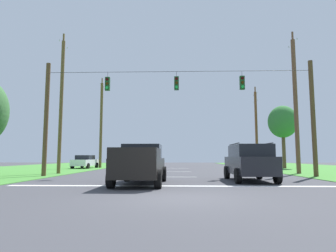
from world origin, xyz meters
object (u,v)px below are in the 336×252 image
at_px(suv_black, 249,162).
at_px(utility_pole_far_left, 101,124).
at_px(utility_pole_mid_left, 61,104).
at_px(utility_pole_far_right, 256,127).
at_px(distant_car_crossing_white, 85,162).
at_px(utility_pole_mid_right, 296,103).
at_px(tree_roadside_far_right, 283,122).
at_px(overhead_signal_span, 177,113).
at_px(pickup_truck, 141,164).

height_order(suv_black, utility_pole_far_left, utility_pole_far_left).
bearing_deg(utility_pole_mid_left, utility_pole_far_right, 33.10).
distance_m(distant_car_crossing_white, utility_pole_mid_right, 23.24).
bearing_deg(tree_roadside_far_right, utility_pole_far_right, 160.03).
bearing_deg(overhead_signal_span, suv_black, -41.46).
relative_size(overhead_signal_span, utility_pole_mid_left, 1.63).
bearing_deg(utility_pole_mid_left, tree_roadside_far_right, 27.51).
distance_m(suv_black, tree_roadside_far_right, 20.04).
relative_size(distant_car_crossing_white, utility_pole_mid_right, 0.38).
xyz_separation_m(utility_pole_mid_right, utility_pole_far_right, (-0.01, 11.70, -0.75)).
height_order(overhead_signal_span, suv_black, overhead_signal_span).
height_order(utility_pole_mid_left, tree_roadside_far_right, utility_pole_mid_left).
distance_m(pickup_truck, suv_black, 6.13).
height_order(overhead_signal_span, utility_pole_far_left, utility_pole_far_left).
bearing_deg(utility_pole_far_left, overhead_signal_span, -58.73).
bearing_deg(utility_pole_far_right, overhead_signal_span, -122.03).
relative_size(distant_car_crossing_white, utility_pole_far_left, 0.39).
distance_m(utility_pole_far_left, tree_roadside_far_right, 21.73).
height_order(utility_pole_far_right, utility_pole_mid_left, utility_pole_mid_left).
xyz_separation_m(pickup_truck, tree_roadside_far_right, (14.12, 19.76, 4.40)).
height_order(overhead_signal_span, distant_car_crossing_white, overhead_signal_span).
distance_m(overhead_signal_span, pickup_truck, 6.75).
bearing_deg(utility_pole_far_left, utility_pole_mid_right, -32.24).
distance_m(distant_car_crossing_white, utility_pole_far_left, 5.04).
xyz_separation_m(pickup_truck, utility_pole_mid_left, (-7.54, 8.48, 4.62)).
bearing_deg(tree_roadside_far_right, utility_pole_mid_right, -104.61).
relative_size(distant_car_crossing_white, utility_pole_far_right, 0.45).
xyz_separation_m(suv_black, distant_car_crossing_white, (-14.69, 17.35, -0.27)).
bearing_deg(utility_pole_far_right, utility_pole_mid_left, -146.90).
bearing_deg(utility_pole_far_right, utility_pole_far_left, 179.31).
bearing_deg(tree_roadside_far_right, distant_car_crossing_white, -179.10).
relative_size(utility_pole_mid_right, utility_pole_mid_left, 1.02).
bearing_deg(tree_roadside_far_right, pickup_truck, -125.54).
bearing_deg(overhead_signal_span, pickup_truck, -107.94).
distance_m(utility_pole_mid_right, utility_pole_mid_left, 18.88).
xyz_separation_m(utility_pole_far_right, utility_pole_mid_left, (-18.86, -12.30, 0.73)).
distance_m(suv_black, utility_pole_far_right, 19.89).
relative_size(utility_pole_far_right, tree_roadside_far_right, 1.35).
xyz_separation_m(utility_pole_mid_right, utility_pole_mid_left, (-18.88, -0.59, -0.01)).
height_order(overhead_signal_span, tree_roadside_far_right, overhead_signal_span).
distance_m(pickup_truck, utility_pole_mid_right, 15.24).
relative_size(distant_car_crossing_white, tree_roadside_far_right, 0.60).
distance_m(suv_black, distant_car_crossing_white, 22.73).
height_order(suv_black, utility_pole_mid_left, utility_pole_mid_left).
relative_size(utility_pole_mid_left, utility_pole_far_left, 1.02).
relative_size(suv_black, distant_car_crossing_white, 1.09).
bearing_deg(utility_pole_far_right, utility_pole_mid_right, -89.94).
bearing_deg(utility_pole_mid_right, pickup_truck, -141.31).
bearing_deg(overhead_signal_span, utility_pole_far_right, 57.97).
bearing_deg(utility_pole_far_left, pickup_truck, -70.16).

